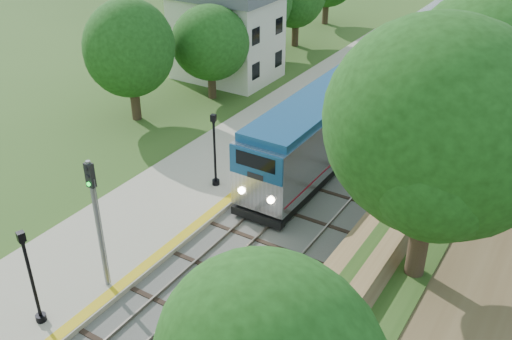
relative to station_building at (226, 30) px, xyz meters
The scene contains 9 objects.
trackbed 34.24m from the station_building, 61.93° to the left, with size 9.50×170.00×0.28m.
platform 16.99m from the station_building, 57.86° to the right, with size 6.40×68.00×0.38m, color #ADA28B.
yellow_stripe 18.58m from the station_building, 50.24° to the right, with size 0.55×68.00×0.01m, color gold.
station_building is the anchor object (origin of this frame).
trees_behind_platform 9.76m from the station_building, 73.13° to the right, with size 7.82×53.32×7.21m.
lamppost_mid 30.49m from the station_building, 69.96° to the right, with size 0.43×0.43×4.37m.
lamppost_far 19.02m from the station_building, 57.59° to the right, with size 0.43×0.43×4.35m.
signal_platform 27.85m from the station_building, 66.52° to the right, with size 0.36×0.29×6.17m.
signal_farside 20.82m from the station_building, 13.99° to the right, with size 0.31×0.25×5.66m.
Camera 1 is at (12.94, -8.61, 17.04)m, focal length 40.00 mm.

